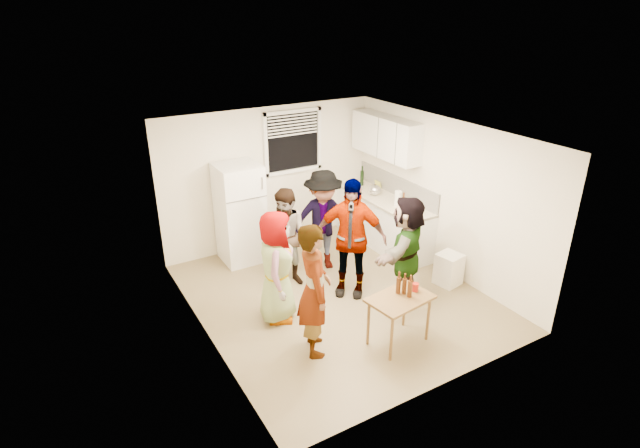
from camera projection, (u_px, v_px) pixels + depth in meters
room at (336, 296)px, 7.58m from camera, size 4.00×4.50×2.50m
window at (293, 142)px, 8.79m from camera, size 1.12×0.10×1.06m
refrigerator at (240, 213)px, 8.38m from camera, size 0.70×0.70×1.70m
counter_lower at (382, 222)px, 9.10m from camera, size 0.60×2.20×0.86m
countertop at (384, 199)px, 8.92m from camera, size 0.64×2.22×0.04m
backsplash at (397, 186)px, 8.97m from camera, size 0.03×2.20×0.36m
upper_cabinets at (386, 137)px, 8.71m from camera, size 0.34×1.60×0.70m
kettle at (375, 195)px, 9.05m from camera, size 0.32×0.30×0.21m
paper_towel at (398, 206)px, 8.57m from camera, size 0.12×0.12×0.26m
wine_bottle at (362, 185)px, 9.53m from camera, size 0.07×0.07×0.28m
beer_bottle_counter at (403, 211)px, 8.34m from camera, size 0.06×0.06×0.24m
blue_cup at (406, 215)px, 8.17m from camera, size 0.09×0.09×0.12m
picture_frame at (378, 185)px, 9.36m from camera, size 0.02×0.16×0.14m
trash_bin at (449, 269)px, 7.84m from camera, size 0.41×0.41×0.51m
serving_table at (397, 341)px, 6.57m from camera, size 0.87×0.64×0.68m
beer_bottle_table at (404, 293)px, 6.38m from camera, size 0.06×0.06×0.21m
red_cup at (415, 291)px, 6.44m from camera, size 0.08×0.08×0.11m
guest_grey at (278, 317)px, 7.09m from camera, size 1.79×1.48×0.51m
guest_stripe at (315, 348)px, 6.44m from camera, size 1.87×1.21×0.42m
guest_back_left at (290, 283)px, 7.95m from camera, size 1.56×1.72×0.60m
guest_back_right at (323, 267)px, 8.44m from camera, size 1.51×1.93×0.63m
guest_black at (349, 292)px, 7.71m from camera, size 2.04×2.09×0.45m
guest_orange at (403, 296)px, 7.59m from camera, size 2.14×2.17×0.48m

